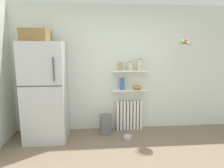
{
  "coord_description": "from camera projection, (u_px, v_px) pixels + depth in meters",
  "views": [
    {
      "loc": [
        -0.52,
        -1.92,
        1.65
      ],
      "look_at": [
        -0.22,
        1.6,
        1.05
      ],
      "focal_mm": 30.22,
      "sensor_mm": 36.0,
      "label": 1
    }
  ],
  "objects": [
    {
      "name": "storage_jar_1",
      "position": [
        130.0,
        66.0,
        3.84
      ],
      "size": [
        0.09,
        0.09,
        0.19
      ],
      "color": "beige",
      "rests_on": "wall_shelf_upper"
    },
    {
      "name": "wall_shelf_upper",
      "position": [
        130.0,
        71.0,
        3.86
      ],
      "size": [
        0.74,
        0.22,
        0.02
      ],
      "primitive_type": "cube",
      "color": "white"
    },
    {
      "name": "storage_jar_0",
      "position": [
        120.0,
        66.0,
        3.83
      ],
      "size": [
        0.09,
        0.09,
        0.17
      ],
      "color": "tan",
      "rests_on": "wall_shelf_upper"
    },
    {
      "name": "storage_jar_2",
      "position": [
        140.0,
        64.0,
        3.86
      ],
      "size": [
        0.1,
        0.1,
        0.24
      ],
      "color": "beige",
      "rests_on": "wall_shelf_upper"
    },
    {
      "name": "refrigerator",
      "position": [
        46.0,
        89.0,
        3.53
      ],
      "size": [
        0.75,
        0.75,
        2.04
      ],
      "color": "#B7BABF",
      "rests_on": "ground_plane"
    },
    {
      "name": "wall_shelf_lower",
      "position": [
        130.0,
        90.0,
        3.93
      ],
      "size": [
        0.74,
        0.22,
        0.02
      ],
      "primitive_type": "cube",
      "color": "white"
    },
    {
      "name": "shelf_bowl",
      "position": [
        138.0,
        87.0,
        3.93
      ],
      "size": [
        0.18,
        0.18,
        0.08
      ],
      "primitive_type": "ellipsoid",
      "color": "orange",
      "rests_on": "wall_shelf_lower"
    },
    {
      "name": "back_wall",
      "position": [
        121.0,
        69.0,
        4.0
      ],
      "size": [
        7.04,
        0.1,
        2.6
      ],
      "primitive_type": "cube",
      "color": "silver",
      "rests_on": "ground_plane"
    },
    {
      "name": "vase",
      "position": [
        122.0,
        84.0,
        3.89
      ],
      "size": [
        0.1,
        0.1,
        0.24
      ],
      "primitive_type": "cylinder",
      "color": "#38609E",
      "rests_on": "wall_shelf_lower"
    },
    {
      "name": "hanging_fruit_basket",
      "position": [
        185.0,
        42.0,
        3.55
      ],
      "size": [
        0.3,
        0.3,
        0.1
      ],
      "color": "#B2B2B7"
    },
    {
      "name": "trash_bin",
      "position": [
        106.0,
        124.0,
        3.83
      ],
      "size": [
        0.25,
        0.25,
        0.4
      ],
      "primitive_type": "cylinder",
      "color": "slate",
      "rests_on": "ground_plane"
    },
    {
      "name": "pet_food_bowl",
      "position": [
        128.0,
        137.0,
        3.66
      ],
      "size": [
        0.16,
        0.16,
        0.05
      ],
      "primitive_type": "cylinder",
      "color": "#B7B7BC",
      "rests_on": "ground_plane"
    },
    {
      "name": "radiator",
      "position": [
        129.0,
        115.0,
        4.05
      ],
      "size": [
        0.55,
        0.12,
        0.63
      ],
      "color": "white",
      "rests_on": "ground_plane"
    }
  ]
}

